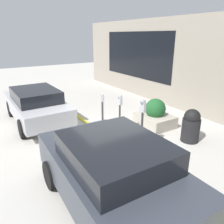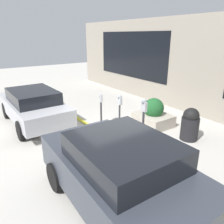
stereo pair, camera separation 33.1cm
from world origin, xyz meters
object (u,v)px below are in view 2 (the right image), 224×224
Objects in this scene: parking_meter_second at (120,107)px; planter_box at (153,115)px; trash_bin at (190,124)px; parking_meter_nearest at (144,114)px; parking_meter_middle at (101,106)px; parked_car_front at (120,171)px; parked_car_middle at (33,105)px.

parking_meter_second is 1.08× the size of planter_box.
parking_meter_nearest is at bearing 74.90° from trash_bin.
parking_meter_second is 1.32× the size of trash_bin.
parking_meter_second is 1.19× the size of parking_meter_middle.
parked_car_front is 0.94× the size of parked_car_middle.
parked_car_front is at bearing 152.75° from parking_meter_middle.
parking_meter_middle is 0.30× the size of parked_car_middle.
parking_meter_nearest reaches higher than planter_box.
parking_meter_second is 1.76m from planter_box.
parking_meter_nearest reaches higher than parking_meter_second.
parking_meter_middle reaches higher than planter_box.
trash_bin is (1.08, -3.76, -0.25)m from parked_car_front.
planter_box is at bearing -90.72° from parking_meter_second.
parking_meter_nearest is 0.39× the size of parked_car_middle.
parking_meter_nearest is at bearing 125.28° from planter_box.
parking_meter_nearest reaches higher than parked_car_front.
parking_meter_middle is (2.32, 0.06, -0.36)m from parking_meter_nearest.
parking_meter_second reaches higher than planter_box.
parking_meter_nearest is at bearing -51.74° from parked_car_front.
parking_meter_nearest is 0.41× the size of parked_car_front.
parked_car_front is (-3.86, 1.99, 0.03)m from parking_meter_middle.
parked_car_middle reaches higher than parking_meter_middle.
trash_bin is (-2.78, -1.77, -0.22)m from parking_meter_middle.
parking_meter_nearest is 1.87m from trash_bin.
trash_bin is at bearing -176.21° from planter_box.
planter_box is 0.33× the size of parked_car_middle.
planter_box is (-1.18, -1.66, -0.36)m from parking_meter_middle.
parking_meter_second is 0.36× the size of parked_car_middle.
parking_meter_nearest reaches higher than parking_meter_middle.
parked_car_middle is at bearing 28.38° from parking_meter_nearest.
parking_meter_second is at bearing -35.50° from parked_car_front.
parked_car_middle reaches higher than planter_box.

